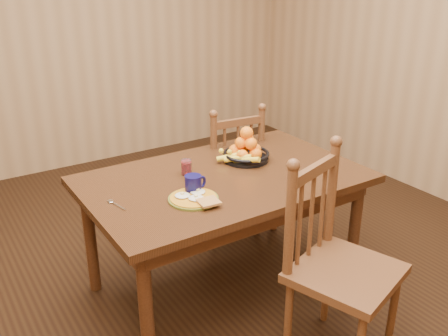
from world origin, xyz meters
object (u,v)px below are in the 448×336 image
chair_far (228,173)px  chair_near (338,266)px  breakfast_plate (194,198)px  fruit_bowl (246,151)px  coffee_mug (194,184)px  dining_table (224,189)px

chair_far → chair_near: size_ratio=0.92×
breakfast_plate → fruit_bowl: fruit_bowl is taller
coffee_mug → fruit_bowl: size_ratio=0.41×
dining_table → fruit_bowl: fruit_bowl is taller
fruit_bowl → coffee_mug: bearing=-155.2°
coffee_mug → breakfast_plate: bearing=-119.6°
dining_table → breakfast_plate: size_ratio=5.48×
coffee_mug → chair_near: bearing=-59.2°
breakfast_plate → coffee_mug: 0.10m
breakfast_plate → fruit_bowl: bearing=29.7°
dining_table → chair_far: chair_far is taller
breakfast_plate → dining_table: bearing=31.0°
dining_table → chair_near: 0.82m
breakfast_plate → fruit_bowl: (0.55, 0.31, 0.05)m
dining_table → chair_far: (0.39, 0.56, -0.19)m
chair_far → fruit_bowl: chair_far is taller
breakfast_plate → fruit_bowl: size_ratio=0.90×
chair_far → fruit_bowl: 0.56m
dining_table → chair_far: bearing=54.9°
chair_near → fruit_bowl: 0.97m
chair_far → coffee_mug: size_ratio=7.40×
chair_far → chair_near: 1.37m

